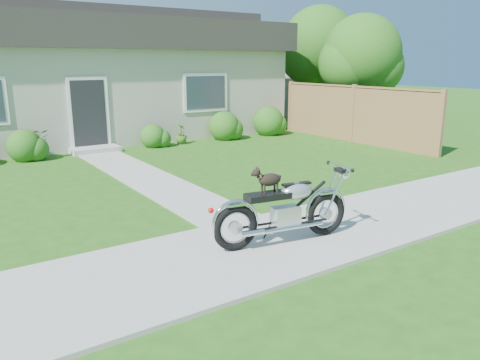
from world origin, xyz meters
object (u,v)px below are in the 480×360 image
potted_plant_left (35,144)px  motorcycle_with_dog (285,209)px  fence (353,114)px  house (104,75)px  tree_near (366,58)px  tree_far (323,48)px  potted_plant_right (181,134)px

potted_plant_left → motorcycle_with_dog: motorcycle_with_dog is taller
fence → motorcycle_with_dog: bearing=-142.7°
house → tree_near: bearing=-32.7°
tree_far → potted_plant_right: 8.25m
potted_plant_left → potted_plant_right: 4.48m
house → tree_far: size_ratio=2.55×
potted_plant_right → fence: bearing=-29.3°
tree_far → potted_plant_right: bearing=-168.7°
house → motorcycle_with_dog: size_ratio=5.70×
potted_plant_left → motorcycle_with_dog: 8.85m
motorcycle_with_dog → potted_plant_right: bearing=82.3°
fence → potted_plant_left: size_ratio=8.01×
tree_far → motorcycle_with_dog: size_ratio=2.23×
house → potted_plant_left: bearing=-132.6°
fence → motorcycle_with_dog: (-7.69, -5.87, -0.39)m
house → potted_plant_right: (1.32, -3.44, -1.82)m
house → tree_far: bearing=-12.2°
potted_plant_right → motorcycle_with_dog: bearing=-107.3°
potted_plant_right → potted_plant_left: bearing=180.0°
potted_plant_left → motorcycle_with_dog: size_ratio=0.37×
fence → tree_near: 2.73m
fence → potted_plant_right: 5.75m
tree_far → potted_plant_left: bearing=-172.8°
fence → potted_plant_left: fence is taller
tree_near → potted_plant_left: bearing=171.4°
fence → tree_near: size_ratio=1.54×
house → potted_plant_right: size_ratio=18.88×
tree_near → motorcycle_with_dog: 11.91m
tree_far → potted_plant_right: tree_far is taller
tree_far → potted_plant_left: size_ratio=5.97×
tree_far → motorcycle_with_dog: 14.73m
house → potted_plant_left: size_ratio=15.25×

